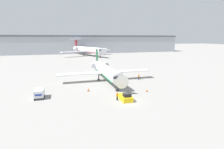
% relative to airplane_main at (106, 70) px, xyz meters
% --- Properties ---
extents(ground_plane, '(600.00, 600.00, 0.00)m').
position_rel_airplane_main_xyz_m(ground_plane, '(0.13, -18.55, -3.21)').
color(ground_plane, gray).
extents(terminal_building, '(180.00, 16.80, 14.83)m').
position_rel_airplane_main_xyz_m(terminal_building, '(0.13, 101.45, 4.23)').
color(terminal_building, '#9EA3AD').
rests_on(terminal_building, ground).
extents(airplane_main, '(28.78, 28.65, 8.99)m').
position_rel_airplane_main_xyz_m(airplane_main, '(0.00, 0.00, 0.00)').
color(airplane_main, white).
rests_on(airplane_main, ground).
extents(pushback_tug, '(2.13, 3.74, 1.74)m').
position_rel_airplane_main_xyz_m(pushback_tug, '(-0.13, -17.55, -2.57)').
color(pushback_tug, yellow).
rests_on(pushback_tug, ground).
extents(luggage_cart, '(1.90, 3.26, 1.93)m').
position_rel_airplane_main_xyz_m(luggage_cart, '(-17.63, -11.13, -2.24)').
color(luggage_cart, '#232326').
rests_on(luggage_cart, ground).
extents(worker_near_tug, '(0.40, 0.25, 1.80)m').
position_rel_airplane_main_xyz_m(worker_near_tug, '(-1.83, -17.13, -2.26)').
color(worker_near_tug, '#232838').
rests_on(worker_near_tug, ground).
extents(worker_by_wing, '(0.40, 0.26, 1.85)m').
position_rel_airplane_main_xyz_m(worker_by_wing, '(10.18, -1.37, -2.23)').
color(worker_by_wing, '#232838').
rests_on(worker_by_wing, ground).
extents(traffic_cone_left, '(0.59, 0.59, 0.81)m').
position_rel_airplane_main_xyz_m(traffic_cone_left, '(-6.70, -9.09, -2.82)').
color(traffic_cone_left, black).
rests_on(traffic_cone_left, ground).
extents(traffic_cone_right, '(0.51, 0.51, 0.70)m').
position_rel_airplane_main_xyz_m(traffic_cone_right, '(6.96, -13.26, -2.88)').
color(traffic_cone_right, black).
rests_on(traffic_cone_right, ground).
extents(airplane_parked_far_left, '(37.87, 37.99, 11.54)m').
position_rel_airplane_main_xyz_m(airplane_parked_far_left, '(5.51, 75.60, 1.17)').
color(airplane_parked_far_left, white).
rests_on(airplane_parked_far_left, ground).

